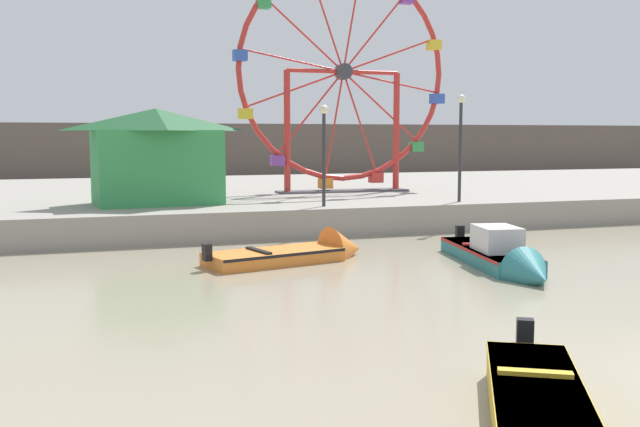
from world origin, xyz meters
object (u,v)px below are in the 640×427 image
at_px(promenade_lamp_far, 461,132).
at_px(promenade_lamp_near, 324,139).
at_px(motorboat_orange_hull, 306,253).
at_px(carnival_booth_green_kiosk, 157,155).
at_px(motorboat_teal_painted, 503,258).
at_px(ferris_wheel_red_frame, 343,77).

bearing_deg(promenade_lamp_far, promenade_lamp_near, -179.44).
height_order(motorboat_orange_hull, promenade_lamp_near, promenade_lamp_near).
relative_size(carnival_booth_green_kiosk, promenade_lamp_near, 1.42).
bearing_deg(carnival_booth_green_kiosk, motorboat_teal_painted, -58.80).
xyz_separation_m(motorboat_orange_hull, promenade_lamp_far, (7.56, 4.83, 3.42)).
distance_m(ferris_wheel_red_frame, carnival_booth_green_kiosk, 9.58).
bearing_deg(promenade_lamp_near, ferris_wheel_red_frame, 63.93).
distance_m(motorboat_teal_painted, ferris_wheel_red_frame, 15.03).
height_order(promenade_lamp_near, promenade_lamp_far, promenade_lamp_far).
bearing_deg(motorboat_teal_painted, promenade_lamp_far, 168.72).
relative_size(motorboat_orange_hull, motorboat_teal_painted, 0.83).
height_order(motorboat_teal_painted, ferris_wheel_red_frame, ferris_wheel_red_frame).
bearing_deg(motorboat_teal_painted, promenade_lamp_near, -153.52).
height_order(carnival_booth_green_kiosk, promenade_lamp_near, promenade_lamp_near).
relative_size(ferris_wheel_red_frame, promenade_lamp_far, 2.50).
xyz_separation_m(ferris_wheel_red_frame, carnival_booth_green_kiosk, (-8.41, -3.26, -3.24)).
xyz_separation_m(motorboat_orange_hull, promenade_lamp_near, (2.16, 4.78, 3.16)).
relative_size(ferris_wheel_red_frame, promenade_lamp_near, 2.82).
distance_m(promenade_lamp_near, promenade_lamp_far, 5.41).
relative_size(motorboat_teal_painted, carnival_booth_green_kiosk, 1.20).
distance_m(ferris_wheel_red_frame, promenade_lamp_near, 7.23).
bearing_deg(promenade_lamp_far, ferris_wheel_red_frame, 112.33).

